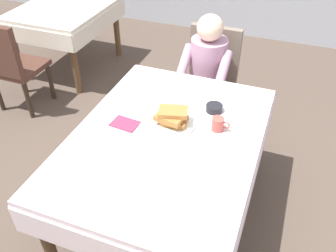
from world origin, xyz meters
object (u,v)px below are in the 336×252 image
object	(u,v)px
plate_breakfast	(173,124)
syrup_pitcher	(141,102)
background_chair_empty	(9,62)
spoon_near_edge	(147,159)
dining_table_main	(166,147)
chair_diner	(210,75)
cup_coffee	(218,124)
bowl_butter	(214,108)
knife_right_of_plate	(201,133)
diner_person	(207,69)
background_table_far	(65,17)
breakfast_stack	(172,117)
fork_left_of_plate	(144,120)

from	to	relation	value
plate_breakfast	syrup_pitcher	xyz separation A→B (m)	(-0.27, 0.12, 0.03)
background_chair_empty	spoon_near_edge	bearing A→B (deg)	-27.73
dining_table_main	chair_diner	world-z (taller)	chair_diner
cup_coffee	spoon_near_edge	size ratio (longest dim) A/B	0.75
plate_breakfast	bowl_butter	bearing A→B (deg)	49.42
knife_right_of_plate	bowl_butter	bearing A→B (deg)	0.79
diner_person	cup_coffee	bearing A→B (deg)	109.92
plate_breakfast	background_table_far	size ratio (longest dim) A/B	0.25
dining_table_main	breakfast_stack	xyz separation A→B (m)	(-0.00, 0.11, 0.16)
spoon_near_edge	background_table_far	world-z (taller)	spoon_near_edge
syrup_pitcher	background_chair_empty	xyz separation A→B (m)	(-1.57, 0.49, -0.25)
cup_coffee	fork_left_of_plate	size ratio (longest dim) A/B	0.63
diner_person	background_chair_empty	world-z (taller)	diner_person
diner_person	knife_right_of_plate	world-z (taller)	diner_person
syrup_pitcher	cup_coffee	bearing A→B (deg)	-6.71
background_chair_empty	cup_coffee	bearing A→B (deg)	-14.73
knife_right_of_plate	spoon_near_edge	world-z (taller)	same
breakfast_stack	background_chair_empty	bearing A→B (deg)	161.60
chair_diner	syrup_pitcher	distance (m)	1.00
knife_right_of_plate	spoon_near_edge	xyz separation A→B (m)	(-0.22, -0.33, 0.00)
chair_diner	cup_coffee	size ratio (longest dim) A/B	8.23
chair_diner	diner_person	world-z (taller)	diner_person
plate_breakfast	breakfast_stack	world-z (taller)	breakfast_stack
dining_table_main	spoon_near_edge	xyz separation A→B (m)	(-0.03, -0.23, 0.09)
chair_diner	cup_coffee	xyz separation A→B (m)	(0.31, -1.00, 0.25)
plate_breakfast	cup_coffee	size ratio (longest dim) A/B	2.48
bowl_butter	background_chair_empty	xyz separation A→B (m)	(-2.05, 0.37, -0.23)
diner_person	cup_coffee	world-z (taller)	diner_person
bowl_butter	spoon_near_edge	size ratio (longest dim) A/B	0.73
background_chair_empty	background_table_far	bearing A→B (deg)	90.00
diner_person	cup_coffee	size ratio (longest dim) A/B	9.91
bowl_butter	knife_right_of_plate	world-z (taller)	bowl_butter
chair_diner	syrup_pitcher	xyz separation A→B (m)	(-0.24, -0.94, 0.25)
chair_diner	knife_right_of_plate	xyz separation A→B (m)	(0.22, -1.07, 0.21)
dining_table_main	spoon_near_edge	world-z (taller)	spoon_near_edge
chair_diner	background_table_far	world-z (taller)	chair_diner
cup_coffee	background_chair_empty	distance (m)	2.21
chair_diner	cup_coffee	world-z (taller)	chair_diner
breakfast_stack	cup_coffee	bearing A→B (deg)	11.31
chair_diner	plate_breakfast	world-z (taller)	chair_diner
breakfast_stack	syrup_pitcher	size ratio (longest dim) A/B	2.55
dining_table_main	fork_left_of_plate	distance (m)	0.23
diner_person	background_table_far	bearing A→B (deg)	-20.07
breakfast_stack	spoon_near_edge	size ratio (longest dim) A/B	1.36
diner_person	breakfast_stack	xyz separation A→B (m)	(0.03, -0.90, 0.14)
bowl_butter	syrup_pitcher	bearing A→B (deg)	-165.53
breakfast_stack	bowl_butter	distance (m)	0.32
bowl_butter	diner_person	bearing A→B (deg)	109.48
diner_person	knife_right_of_plate	bearing A→B (deg)	103.46
cup_coffee	bowl_butter	bearing A→B (deg)	111.44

